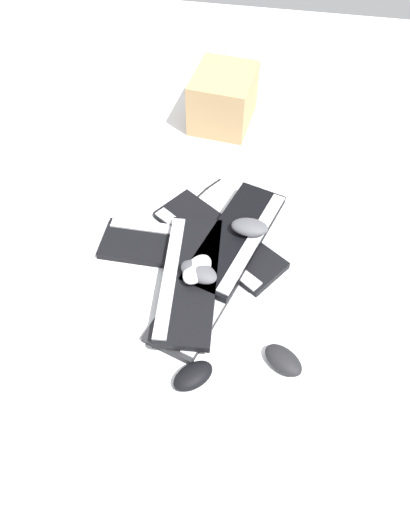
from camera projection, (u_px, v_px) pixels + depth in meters
name	position (u px, v px, depth m)	size (l,w,h in m)	color
ground_plane	(192.00, 250.00, 1.52)	(3.20, 3.20, 0.00)	white
keyboard_0	(174.00, 246.00, 1.52)	(0.44, 0.15, 0.03)	black
keyboard_1	(206.00, 290.00, 1.42)	(0.28, 0.46, 0.03)	#232326
keyboard_2	(218.00, 240.00, 1.53)	(0.45, 0.37, 0.03)	black
keyboard_3	(236.00, 238.00, 1.50)	(0.27, 0.46, 0.03)	black
keyboard_4	(189.00, 278.00, 1.40)	(0.19, 0.45, 0.03)	black
mouse_0	(193.00, 376.00, 1.25)	(0.11, 0.07, 0.04)	black
mouse_1	(250.00, 227.00, 1.48)	(0.11, 0.07, 0.04)	#4C4C51
mouse_2	(283.00, 360.00, 1.27)	(0.11, 0.07, 0.04)	black
mouse_3	(199.00, 272.00, 1.37)	(0.11, 0.07, 0.04)	#4C4C51
mouse_4	(197.00, 269.00, 1.38)	(0.11, 0.07, 0.04)	silver
cable_0	(213.00, 227.00, 1.58)	(0.33, 0.39, 0.01)	black
cardboard_box	(223.00, 98.00, 1.85)	(0.21, 0.25, 0.20)	tan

